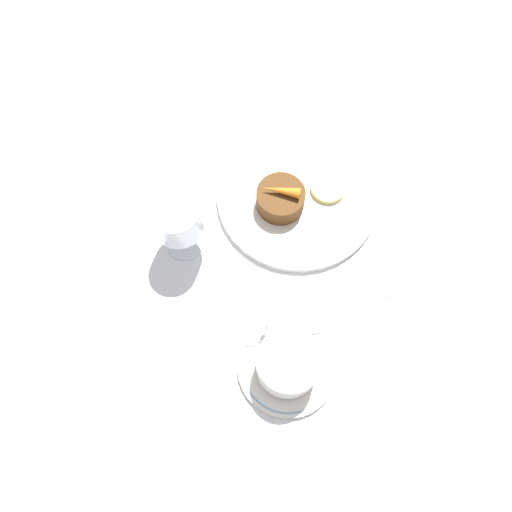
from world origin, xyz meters
TOP-DOWN VIEW (x-y plane):
  - ground_plane at (0.00, 0.00)m, footprint 3.00×3.00m
  - dinner_plate at (0.03, -0.05)m, footprint 0.26×0.26m
  - saucer at (-0.21, 0.10)m, footprint 0.14×0.14m
  - coffee_cup at (-0.21, 0.10)m, footprint 0.11×0.09m
  - spoon at (-0.16, 0.09)m, footprint 0.05×0.12m
  - wine_glass at (0.04, 0.15)m, footprint 0.08×0.08m
  - fork at (-0.16, 0.00)m, footprint 0.04×0.19m
  - dessert_cake at (0.03, -0.01)m, footprint 0.08×0.08m
  - carrot_garnish at (0.03, -0.01)m, footprint 0.05×0.06m
  - pineapple_slice at (0.02, -0.09)m, footprint 0.06×0.06m

SIDE VIEW (x-z plane):
  - ground_plane at x=0.00m, z-range 0.00..0.00m
  - fork at x=-0.16m, z-range 0.00..0.01m
  - saucer at x=-0.21m, z-range 0.00..0.01m
  - dinner_plate at x=0.03m, z-range 0.00..0.02m
  - spoon at x=-0.16m, z-range 0.01..0.01m
  - pineapple_slice at x=0.02m, z-range 0.01..0.02m
  - dessert_cake at x=0.03m, z-range 0.01..0.05m
  - coffee_cup at x=-0.21m, z-range 0.01..0.08m
  - carrot_garnish at x=0.03m, z-range 0.05..0.07m
  - wine_glass at x=0.04m, z-range 0.03..0.15m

